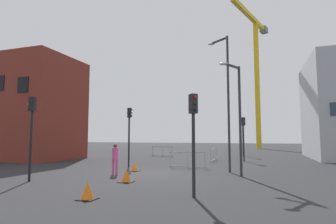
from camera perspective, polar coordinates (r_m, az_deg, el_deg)
ground at (r=16.33m, az=-3.85°, el=-12.58°), size 160.00×160.00×0.00m
brick_building at (r=29.49m, az=-26.89°, el=0.56°), size 8.74×6.70×9.54m
construction_crane at (r=53.46m, az=17.82°, el=9.86°), size 6.01×15.97×24.11m
streetlamp_tall at (r=17.22m, az=12.01°, el=3.96°), size 1.40×0.98×8.34m
streetlamp_short at (r=15.21m, az=14.24°, el=0.62°), size 0.96×1.49×5.98m
traffic_light_median at (r=30.87m, az=15.29°, el=-3.81°), size 0.34×0.39×4.11m
traffic_light_crosswalk at (r=14.74m, az=-26.53°, el=-2.29°), size 0.39×0.31×4.04m
traffic_light_corner at (r=9.81m, az=5.31°, el=-3.07°), size 0.36×0.37×3.64m
traffic_light_near at (r=19.93m, az=-8.07°, el=-3.13°), size 0.39×0.35×4.19m
traffic_light_far at (r=24.60m, az=15.42°, el=-3.95°), size 0.37×0.36×3.79m
pedestrian_walking at (r=15.84m, az=-10.95°, el=-9.09°), size 0.34×0.34×1.72m
safety_barrier_right_run at (r=24.30m, az=9.43°, el=-8.76°), size 0.27×2.15×1.08m
safety_barrier_rear at (r=18.87m, az=4.09°, el=-9.86°), size 2.59×0.27×1.08m
safety_barrier_front at (r=29.36m, az=-1.21°, el=-8.20°), size 2.58×0.37×1.08m
traffic_cone_by_barrier at (r=13.25m, az=-8.66°, el=-12.99°), size 0.62×0.62×0.63m
traffic_cone_striped at (r=17.34m, az=-6.92°, el=-11.27°), size 0.55×0.55×0.56m
traffic_cone_on_verge at (r=10.00m, az=-16.38°, el=-15.53°), size 0.59×0.59×0.59m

